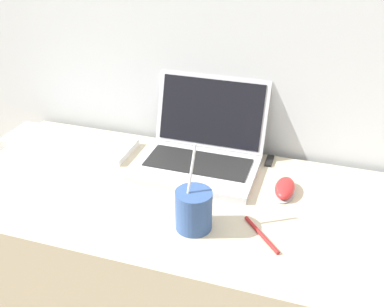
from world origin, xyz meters
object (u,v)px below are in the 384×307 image
at_px(computer_mouse, 285,189).
at_px(pen, 261,234).
at_px(usb_stick, 269,161).
at_px(external_keyboard, 69,142).
at_px(drink_cup, 194,209).
at_px(laptop, 202,148).

xyz_separation_m(computer_mouse, pen, (-0.03, -0.19, -0.01)).
xyz_separation_m(computer_mouse, usb_stick, (-0.06, 0.15, -0.01)).
bearing_deg(pen, external_keyboard, 159.10).
bearing_deg(computer_mouse, usb_stick, 113.36).
height_order(drink_cup, computer_mouse, drink_cup).
relative_size(laptop, drink_cup, 1.61).
xyz_separation_m(drink_cup, external_keyboard, (-0.49, 0.26, -0.04)).
xyz_separation_m(drink_cup, computer_mouse, (0.18, 0.21, -0.04)).
distance_m(external_keyboard, pen, 0.70).
relative_size(laptop, usb_stick, 5.55).
distance_m(external_keyboard, usb_stick, 0.62).
distance_m(computer_mouse, pen, 0.19).
relative_size(computer_mouse, pen, 0.98).
height_order(usb_stick, pen, pen).
height_order(computer_mouse, external_keyboard, computer_mouse).
bearing_deg(drink_cup, laptop, 103.17).
relative_size(usb_stick, pen, 0.56).
bearing_deg(external_keyboard, laptop, 3.18).
xyz_separation_m(drink_cup, usb_stick, (0.12, 0.35, -0.05)).
distance_m(drink_cup, external_keyboard, 0.56).
bearing_deg(laptop, usb_stick, 19.50).
height_order(external_keyboard, pen, external_keyboard).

